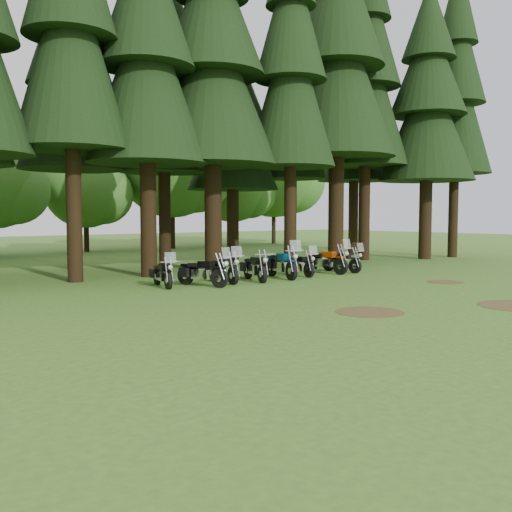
{
  "coord_description": "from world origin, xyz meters",
  "views": [
    {
      "loc": [
        -14.66,
        -11.51,
        2.53
      ],
      "look_at": [
        -1.1,
        5.0,
        1.0
      ],
      "focal_mm": 40.0,
      "sensor_mm": 36.0,
      "label": 1
    }
  ],
  "objects_px": {
    "motorcycle_1": "(202,273)",
    "motorcycle_3": "(255,269)",
    "motorcycle_2": "(224,270)",
    "motorcycle_5": "(299,265)",
    "motorcycle_4": "(281,265)",
    "motorcycle_6": "(326,262)",
    "motorcycle_7": "(342,262)",
    "motorcycle_0": "(163,275)"
  },
  "relations": [
    {
      "from": "motorcycle_1",
      "to": "motorcycle_3",
      "type": "height_order",
      "value": "motorcycle_1"
    },
    {
      "from": "motorcycle_1",
      "to": "motorcycle_2",
      "type": "xyz_separation_m",
      "value": [
        1.24,
        0.42,
        -0.0
      ]
    },
    {
      "from": "motorcycle_1",
      "to": "motorcycle_5",
      "type": "xyz_separation_m",
      "value": [
        5.08,
        0.34,
        -0.04
      ]
    },
    {
      "from": "motorcycle_3",
      "to": "motorcycle_4",
      "type": "relative_size",
      "value": 0.88
    },
    {
      "from": "motorcycle_2",
      "to": "motorcycle_3",
      "type": "relative_size",
      "value": 1.03
    },
    {
      "from": "motorcycle_4",
      "to": "motorcycle_6",
      "type": "height_order",
      "value": "motorcycle_4"
    },
    {
      "from": "motorcycle_3",
      "to": "motorcycle_5",
      "type": "bearing_deg",
      "value": 23.48
    },
    {
      "from": "motorcycle_2",
      "to": "motorcycle_7",
      "type": "bearing_deg",
      "value": 8.39
    },
    {
      "from": "motorcycle_0",
      "to": "motorcycle_1",
      "type": "relative_size",
      "value": 0.91
    },
    {
      "from": "motorcycle_3",
      "to": "motorcycle_4",
      "type": "xyz_separation_m",
      "value": [
        1.41,
        0.04,
        0.05
      ]
    },
    {
      "from": "motorcycle_3",
      "to": "motorcycle_5",
      "type": "xyz_separation_m",
      "value": [
        2.54,
        0.19,
        -0.04
      ]
    },
    {
      "from": "motorcycle_7",
      "to": "motorcycle_2",
      "type": "bearing_deg",
      "value": 174.51
    },
    {
      "from": "motorcycle_3",
      "to": "motorcycle_7",
      "type": "distance_m",
      "value": 5.12
    },
    {
      "from": "motorcycle_4",
      "to": "motorcycle_7",
      "type": "bearing_deg",
      "value": 15.92
    },
    {
      "from": "motorcycle_1",
      "to": "motorcycle_2",
      "type": "relative_size",
      "value": 0.99
    },
    {
      "from": "motorcycle_5",
      "to": "motorcycle_7",
      "type": "height_order",
      "value": "motorcycle_7"
    },
    {
      "from": "motorcycle_2",
      "to": "motorcycle_4",
      "type": "xyz_separation_m",
      "value": [
        2.71,
        -0.24,
        0.05
      ]
    },
    {
      "from": "motorcycle_0",
      "to": "motorcycle_3",
      "type": "xyz_separation_m",
      "value": [
        3.73,
        -0.59,
        0.04
      ]
    },
    {
      "from": "motorcycle_3",
      "to": "motorcycle_7",
      "type": "bearing_deg",
      "value": 20.65
    },
    {
      "from": "motorcycle_1",
      "to": "motorcycle_7",
      "type": "relative_size",
      "value": 1.06
    },
    {
      "from": "motorcycle_1",
      "to": "motorcycle_6",
      "type": "bearing_deg",
      "value": -13.15
    },
    {
      "from": "motorcycle_4",
      "to": "motorcycle_1",
      "type": "bearing_deg",
      "value": -162.84
    },
    {
      "from": "motorcycle_2",
      "to": "motorcycle_7",
      "type": "relative_size",
      "value": 1.06
    },
    {
      "from": "motorcycle_3",
      "to": "motorcycle_7",
      "type": "xyz_separation_m",
      "value": [
        5.12,
        0.14,
        -0.03
      ]
    },
    {
      "from": "motorcycle_4",
      "to": "motorcycle_6",
      "type": "relative_size",
      "value": 1.02
    },
    {
      "from": "motorcycle_0",
      "to": "motorcycle_4",
      "type": "bearing_deg",
      "value": 7.98
    },
    {
      "from": "motorcycle_2",
      "to": "motorcycle_4",
      "type": "bearing_deg",
      "value": 4.66
    },
    {
      "from": "motorcycle_3",
      "to": "motorcycle_4",
      "type": "height_order",
      "value": "motorcycle_4"
    },
    {
      "from": "motorcycle_1",
      "to": "motorcycle_4",
      "type": "relative_size",
      "value": 0.9
    },
    {
      "from": "motorcycle_5",
      "to": "motorcycle_2",
      "type": "bearing_deg",
      "value": -172.21
    },
    {
      "from": "motorcycle_2",
      "to": "motorcycle_6",
      "type": "relative_size",
      "value": 0.93
    },
    {
      "from": "motorcycle_0",
      "to": "motorcycle_6",
      "type": "bearing_deg",
      "value": 11.57
    },
    {
      "from": "motorcycle_2",
      "to": "motorcycle_1",
      "type": "bearing_deg",
      "value": -151.48
    },
    {
      "from": "motorcycle_5",
      "to": "motorcycle_7",
      "type": "relative_size",
      "value": 0.98
    },
    {
      "from": "motorcycle_6",
      "to": "motorcycle_5",
      "type": "bearing_deg",
      "value": 177.67
    },
    {
      "from": "motorcycle_4",
      "to": "motorcycle_5",
      "type": "distance_m",
      "value": 1.15
    },
    {
      "from": "motorcycle_4",
      "to": "motorcycle_5",
      "type": "xyz_separation_m",
      "value": [
        1.13,
        0.15,
        -0.09
      ]
    },
    {
      "from": "motorcycle_3",
      "to": "motorcycle_7",
      "type": "height_order",
      "value": "motorcycle_7"
    },
    {
      "from": "motorcycle_5",
      "to": "motorcycle_6",
      "type": "height_order",
      "value": "motorcycle_6"
    },
    {
      "from": "motorcycle_2",
      "to": "motorcycle_3",
      "type": "bearing_deg",
      "value": -2.51
    },
    {
      "from": "motorcycle_0",
      "to": "motorcycle_6",
      "type": "height_order",
      "value": "motorcycle_6"
    },
    {
      "from": "motorcycle_7",
      "to": "motorcycle_4",
      "type": "bearing_deg",
      "value": 177.24
    }
  ]
}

